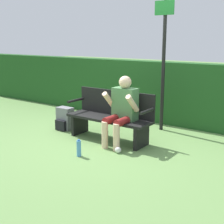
{
  "coord_description": "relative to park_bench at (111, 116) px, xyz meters",
  "views": [
    {
      "loc": [
        3.21,
        -4.35,
        1.81
      ],
      "look_at": [
        0.15,
        -0.1,
        0.56
      ],
      "focal_mm": 50.0,
      "sensor_mm": 36.0,
      "label": 1
    }
  ],
  "objects": [
    {
      "name": "park_bench",
      "position": [
        0.0,
        0.0,
        0.0
      ],
      "size": [
        1.62,
        0.48,
        0.89
      ],
      "color": "black",
      "rests_on": "ground"
    },
    {
      "name": "hedge_back",
      "position": [
        0.0,
        1.64,
        0.22
      ],
      "size": [
        12.0,
        0.36,
        1.32
      ],
      "color": "#1E4C1E",
      "rests_on": "ground"
    },
    {
      "name": "person_seated",
      "position": [
        0.32,
        -0.11,
        0.22
      ],
      "size": [
        0.56,
        0.59,
        1.19
      ],
      "color": "#4C7F4C",
      "rests_on": "ground"
    },
    {
      "name": "water_bottle",
      "position": [
        0.1,
        -0.99,
        -0.31
      ],
      "size": [
        0.07,
        0.07,
        0.27
      ],
      "color": "#4C8CCC",
      "rests_on": "ground"
    },
    {
      "name": "backpack",
      "position": [
        -1.12,
        -0.04,
        -0.22
      ],
      "size": [
        0.33,
        0.27,
        0.45
      ],
      "color": "slate",
      "rests_on": "ground"
    },
    {
      "name": "ground_plane",
      "position": [
        0.0,
        -0.07,
        -0.44
      ],
      "size": [
        40.0,
        40.0,
        0.0
      ],
      "primitive_type": "plane",
      "color": "#668E4C"
    },
    {
      "name": "litter_crumple",
      "position": [
        0.52,
        -0.51,
        -0.39
      ],
      "size": [
        0.1,
        0.1,
        0.1
      ],
      "color": "silver",
      "rests_on": "ground"
    },
    {
      "name": "signpost",
      "position": [
        0.47,
        1.09,
        1.01
      ],
      "size": [
        0.39,
        0.09,
        2.54
      ],
      "color": "black",
      "rests_on": "ground"
    }
  ]
}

